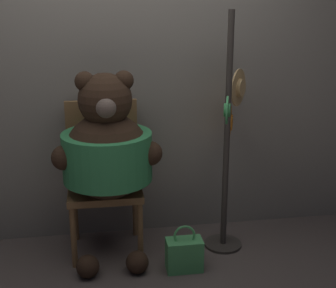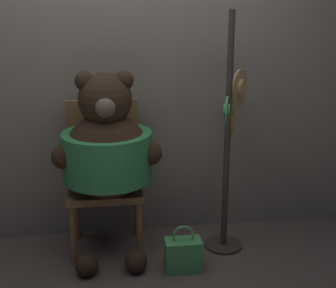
# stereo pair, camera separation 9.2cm
# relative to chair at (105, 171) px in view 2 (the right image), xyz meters

# --- Properties ---
(ground_plane) EXTENTS (14.00, 14.00, 0.00)m
(ground_plane) POSITION_rel_chair_xyz_m (0.15, -0.43, -0.59)
(ground_plane) COLOR #4C423D
(wall_back) EXTENTS (8.00, 0.10, 2.32)m
(wall_back) POSITION_rel_chair_xyz_m (0.15, 0.25, 0.57)
(wall_back) COLOR slate
(wall_back) RESTS_ON ground_plane
(chair) EXTENTS (0.52, 0.46, 1.09)m
(chair) POSITION_rel_chair_xyz_m (0.00, 0.00, 0.00)
(chair) COLOR brown
(chair) RESTS_ON ground_plane
(teddy_bear) EXTENTS (0.74, 0.66, 1.34)m
(teddy_bear) POSITION_rel_chair_xyz_m (0.03, -0.17, 0.21)
(teddy_bear) COLOR black
(teddy_bear) RESTS_ON ground_plane
(hat_display_rack) EXTENTS (0.34, 0.53, 1.73)m
(hat_display_rack) POSITION_rel_chair_xyz_m (0.90, -0.12, 0.23)
(hat_display_rack) COLOR #332D28
(hat_display_rack) RESTS_ON ground_plane
(handbag_on_ground) EXTENTS (0.25, 0.14, 0.34)m
(handbag_on_ground) POSITION_rel_chair_xyz_m (0.51, -0.45, -0.47)
(handbag_on_ground) COLOR #479E56
(handbag_on_ground) RESTS_ON ground_plane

